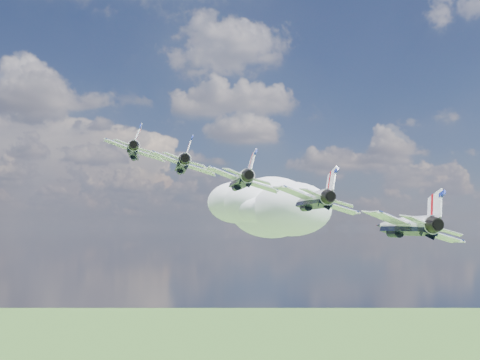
{
  "coord_description": "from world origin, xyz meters",
  "views": [
    {
      "loc": [
        -10.69,
        -81.71,
        148.2
      ],
      "look_at": [
        0.54,
        -12.91,
        154.55
      ],
      "focal_mm": 40.0,
      "sensor_mm": 36.0,
      "label": 1
    }
  ],
  "objects": [
    {
      "name": "jet_1",
      "position": [
        -6.55,
        -4.27,
        157.55
      ],
      "size": [
        10.21,
        13.89,
        6.87
      ],
      "primitive_type": null,
      "rotation": [
        0.0,
        0.32,
        -0.0
      ],
      "color": "white"
    },
    {
      "name": "jet_3",
      "position": [
        7.63,
        -21.55,
        151.56
      ],
      "size": [
        10.21,
        13.89,
        6.87
      ],
      "primitive_type": null,
      "rotation": [
        0.0,
        0.32,
        -0.0
      ],
      "color": "white"
    },
    {
      "name": "cloud_far",
      "position": [
        55.3,
        213.52,
        159.43
      ],
      "size": [
        70.3,
        55.23,
        27.62
      ],
      "primitive_type": "ellipsoid",
      "color": "white"
    },
    {
      "name": "jet_2",
      "position": [
        0.54,
        -12.91,
        154.55
      ],
      "size": [
        10.21,
        13.89,
        6.87
      ],
      "primitive_type": null,
      "rotation": [
        0.0,
        0.32,
        -0.0
      ],
      "color": "silver"
    },
    {
      "name": "jet_0",
      "position": [
        -13.64,
        4.37,
        160.55
      ],
      "size": [
        10.21,
        13.89,
        6.87
      ],
      "primitive_type": null,
      "rotation": [
        0.0,
        0.32,
        -0.0
      ],
      "color": "white"
    },
    {
      "name": "jet_4",
      "position": [
        14.71,
        -30.19,
        148.56
      ],
      "size": [
        10.21,
        13.89,
        6.87
      ],
      "primitive_type": null,
      "rotation": [
        0.0,
        0.32,
        -0.0
      ],
      "color": "white"
    }
  ]
}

